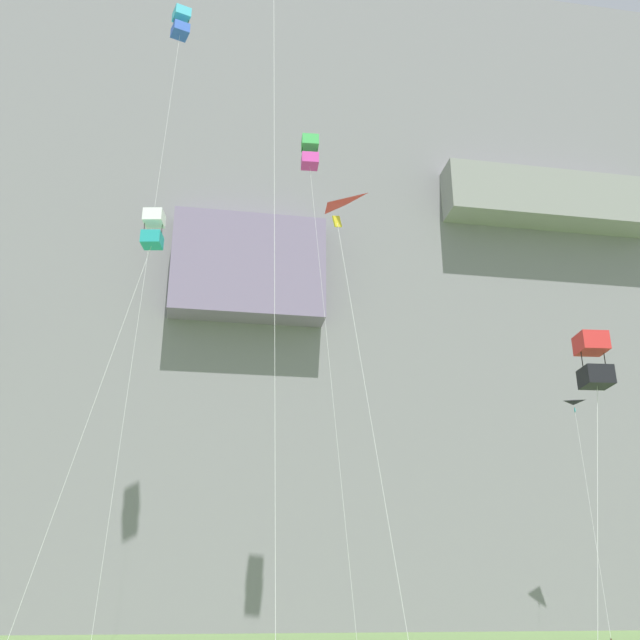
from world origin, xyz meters
TOP-DOWN VIEW (x-y plane):
  - cliff_face at (0.02, 57.32)m, footprint 180.00×26.02m
  - kite_delta_high_center at (20.98, 39.06)m, footprint 3.04×5.48m
  - kite_box_upper_mid at (-5.27, 30.76)m, footprint 1.48×5.18m
  - kite_delta_low_center at (1.95, 22.57)m, footprint 2.79×4.81m
  - kite_box_upper_right at (9.69, 17.53)m, footprint 2.60×2.03m
  - kite_box_high_left at (-4.93, 21.77)m, footprint 3.38×2.14m
  - kite_box_low_left at (2.60, 32.24)m, footprint 1.93×5.03m

SIDE VIEW (x-z plane):
  - kite_box_upper_right at x=9.69m, z-range 4.17..14.32m
  - kite_delta_high_center at x=20.98m, z-range 5.85..19.38m
  - kite_box_high_left at x=-4.93m, z-range 7.09..22.81m
  - kite_delta_low_center at x=1.95m, z-range 7.99..24.90m
  - kite_box_low_left at x=2.60m, z-range 12.62..39.90m
  - cliff_face at x=0.02m, z-range 0.00..55.35m
  - kite_box_upper_mid at x=-5.27m, z-range 16.10..50.32m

